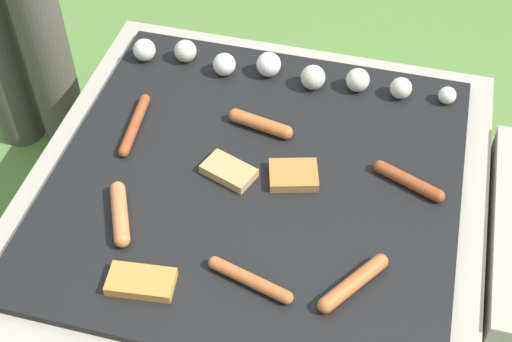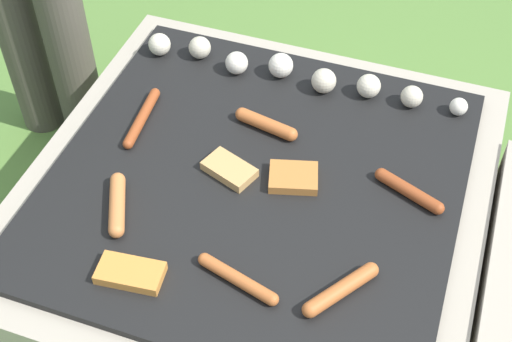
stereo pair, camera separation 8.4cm
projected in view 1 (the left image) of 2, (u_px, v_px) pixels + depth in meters
The scene contains 12 objects.
ground_plane at pixel (256, 287), 1.76m from camera, with size 14.00×14.00×0.00m, color #567F38.
grill at pixel (256, 238), 1.61m from camera, with size 0.94×0.94×0.40m.
sausage_front_center at pixel (260, 124), 1.55m from camera, with size 0.15×0.05×0.03m.
sausage_back_right at pixel (408, 181), 1.44m from camera, with size 0.15×0.08×0.03m.
sausage_back_center at pixel (135, 125), 1.55m from camera, with size 0.04×0.19×0.02m.
sausage_front_right at pixel (250, 280), 1.28m from camera, with size 0.17×0.06×0.02m.
sausage_front_left at pixel (120, 214), 1.38m from camera, with size 0.09×0.15×0.03m.
sausage_mid_right at pixel (354, 283), 1.27m from camera, with size 0.11×0.15×0.03m.
bread_slice_center at pixel (229, 171), 1.46m from camera, with size 0.12×0.10×0.02m.
bread_slice_left at pixel (293, 175), 1.45m from camera, with size 0.12×0.10×0.02m.
bread_slice_right at pixel (141, 282), 1.28m from camera, with size 0.13×0.08×0.02m.
mushroom_row at pixel (277, 69), 1.66m from camera, with size 0.76×0.08×0.06m.
Camera 1 is at (0.24, -0.95, 1.49)m, focal length 50.00 mm.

